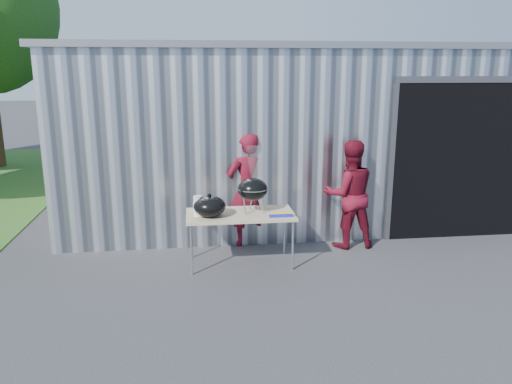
{
  "coord_description": "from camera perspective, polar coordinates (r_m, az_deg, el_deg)",
  "views": [
    {
      "loc": [
        -1.03,
        -5.71,
        2.72
      ],
      "look_at": [
        -0.18,
        0.94,
        1.05
      ],
      "focal_mm": 35.0,
      "sensor_mm": 36.0,
      "label": 1
    }
  ],
  "objects": [
    {
      "name": "ground",
      "position": [
        6.4,
        2.75,
        -11.16
      ],
      "size": [
        80.0,
        80.0,
        0.0
      ],
      "primitive_type": "plane",
      "color": "#323235"
    },
    {
      "name": "foil_box",
      "position": [
        6.79,
        2.87,
        -2.62
      ],
      "size": [
        0.32,
        0.05,
        0.06
      ],
      "color": "#1C20B8",
      "rests_on": "folding_table"
    },
    {
      "name": "person_bystander",
      "position": [
        7.79,
        10.61,
        -0.26
      ],
      "size": [
        0.82,
        0.64,
        1.67
      ],
      "primitive_type": "imported",
      "rotation": [
        0.0,
        0.0,
        3.15
      ],
      "color": "maroon",
      "rests_on": "ground"
    },
    {
      "name": "white_tub",
      "position": [
        7.14,
        -6.39,
        -1.7
      ],
      "size": [
        0.2,
        0.15,
        0.1
      ],
      "primitive_type": "cube",
      "color": "white",
      "rests_on": "folding_table"
    },
    {
      "name": "grill_lid",
      "position": [
        6.81,
        -5.32,
        -1.64
      ],
      "size": [
        0.44,
        0.44,
        0.32
      ],
      "color": "black",
      "rests_on": "folding_table"
    },
    {
      "name": "kettle_grill",
      "position": [
        6.9,
        -0.39,
        1.02
      ],
      "size": [
        0.43,
        0.43,
        0.93
      ],
      "color": "black",
      "rests_on": "folding_table"
    },
    {
      "name": "person_cook",
      "position": [
        7.73,
        -1.05,
        0.26
      ],
      "size": [
        0.75,
        0.62,
        1.77
      ],
      "primitive_type": "imported",
      "rotation": [
        0.0,
        0.0,
        3.49
      ],
      "color": "maroon",
      "rests_on": "ground"
    },
    {
      "name": "building",
      "position": [
        10.54,
        3.47,
        7.53
      ],
      "size": [
        8.2,
        6.2,
        3.1
      ],
      "color": "silver",
      "rests_on": "ground"
    },
    {
      "name": "folding_table",
      "position": [
        6.98,
        -1.81,
        -2.76
      ],
      "size": [
        1.5,
        0.75,
        0.75
      ],
      "color": "tan",
      "rests_on": "ground"
    },
    {
      "name": "paper_towels",
      "position": [
        6.85,
        -6.65,
        -1.59
      ],
      "size": [
        0.12,
        0.12,
        0.28
      ],
      "primitive_type": "cylinder",
      "color": "white",
      "rests_on": "folding_table"
    }
  ]
}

